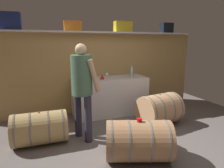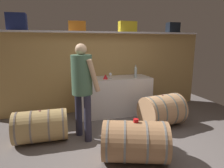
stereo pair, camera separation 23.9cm
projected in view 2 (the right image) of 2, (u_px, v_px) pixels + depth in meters
ground_plane at (126, 140)px, 3.55m from camera, size 6.51×7.88×0.02m
back_wall_panel at (103, 73)px, 5.00m from camera, size 5.31×0.10×1.92m
high_shelf_board at (104, 32)px, 4.66m from camera, size 4.88×0.40×0.03m
toolcase_navy at (17, 22)px, 4.12m from camera, size 0.39×0.27×0.35m
toolcase_orange at (77, 26)px, 4.47m from camera, size 0.40×0.21×0.22m
toolcase_yellow at (128, 27)px, 4.79m from camera, size 0.43×0.19×0.25m
toolcase_black at (173, 28)px, 5.14m from camera, size 0.31×0.22×0.26m
work_cabinet at (113, 96)px, 4.78m from camera, size 1.76×0.67×0.89m
wine_bottle_clear at (136, 72)px, 4.69m from camera, size 0.06×0.06×0.30m
wine_bottle_dark at (82, 72)px, 4.51m from camera, size 0.08×0.08×0.32m
wine_glass at (110, 74)px, 4.55m from camera, size 0.07×0.07×0.14m
red_funnel at (105, 77)px, 4.50m from camera, size 0.11×0.11×0.11m
wine_barrel_near at (135, 141)px, 2.87m from camera, size 1.08×0.87×0.61m
wine_barrel_far at (41, 126)px, 3.45m from camera, size 0.90×0.57×0.57m
wine_barrel_flank at (162, 111)px, 4.10m from camera, size 0.92×0.77×0.66m
tasting_cup at (136, 120)px, 2.81m from camera, size 0.07×0.07×0.04m
winemaker_pouring at (82, 82)px, 3.43m from camera, size 0.49×0.56×1.69m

